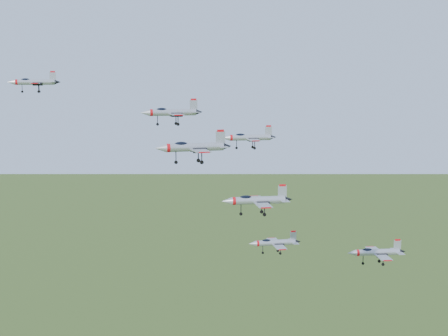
{
  "coord_description": "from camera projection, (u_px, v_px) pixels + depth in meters",
  "views": [
    {
      "loc": [
        5.77,
        -124.8,
        150.85
      ],
      "look_at": [
        12.2,
        -0.69,
        133.1
      ],
      "focal_mm": 50.0,
      "sensor_mm": 36.0,
      "label": 1
    }
  ],
  "objects": [
    {
      "name": "jet_right_low",
      "position": [
        256.0,
        200.0,
        111.09
      ],
      "size": [
        13.0,
        10.8,
        3.47
      ],
      "rotation": [
        0.0,
        0.0,
        0.1
      ],
      "color": "#9B9FA7"
    },
    {
      "name": "jet_left_high",
      "position": [
        171.0,
        112.0,
        123.62
      ],
      "size": [
        12.54,
        10.56,
        3.37
      ],
      "rotation": [
        0.0,
        0.0,
        0.21
      ],
      "color": "#9B9FA7"
    },
    {
      "name": "jet_lead",
      "position": [
        33.0,
        82.0,
        137.38
      ],
      "size": [
        11.39,
        9.54,
        3.05
      ],
      "rotation": [
        0.0,
        0.0,
        0.17
      ],
      "color": "#9B9FA7"
    },
    {
      "name": "jet_trail",
      "position": [
        274.0,
        243.0,
        126.07
      ],
      "size": [
        10.93,
        9.1,
        2.92
      ],
      "rotation": [
        0.0,
        0.0,
        0.12
      ],
      "color": "#9B9FA7"
    },
    {
      "name": "jet_right_high",
      "position": [
        193.0,
        147.0,
        109.6
      ],
      "size": [
        13.88,
        11.72,
        3.74
      ],
      "rotation": [
        0.0,
        0.0,
        0.23
      ],
      "color": "#9B9FA7"
    },
    {
      "name": "jet_extra",
      "position": [
        376.0,
        252.0,
        141.65
      ],
      "size": [
        13.75,
        11.35,
        3.68
      ],
      "rotation": [
        0.0,
        0.0,
        0.06
      ],
      "color": "#9B9FA7"
    },
    {
      "name": "jet_left_low",
      "position": [
        248.0,
        137.0,
        128.89
      ],
      "size": [
        11.64,
        9.67,
        3.11
      ],
      "rotation": [
        0.0,
        0.0,
        0.1
      ],
      "color": "#9B9FA7"
    }
  ]
}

